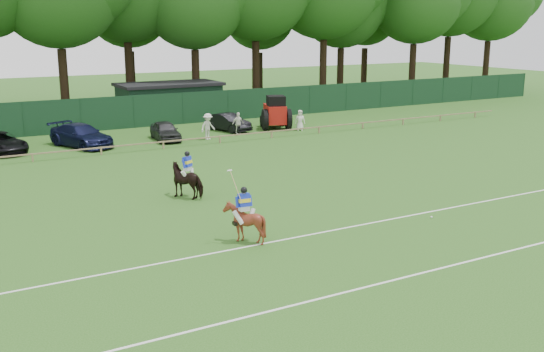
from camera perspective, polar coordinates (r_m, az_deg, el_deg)
ground at (r=25.24m, az=2.39°, el=-4.62°), size 160.00×160.00×0.00m
horse_dark at (r=29.61m, az=-7.55°, el=-0.38°), size 1.77×2.04×1.59m
horse_chestnut at (r=23.40m, az=-2.51°, el=-4.16°), size 1.32×1.46×1.50m
suv_black at (r=42.92m, az=-23.18°, el=2.76°), size 3.24×4.94×1.26m
sedan_navy at (r=43.23m, az=-16.73°, el=3.49°), size 3.79×5.47×1.47m
hatch_grey at (r=44.35m, az=-9.54°, el=4.01°), size 1.94×3.96×1.30m
estate_black at (r=47.66m, az=-3.94°, el=4.82°), size 2.33×4.14×1.29m
spectator_left at (r=44.22m, az=-5.77°, el=4.44°), size 1.32×0.99×1.81m
spectator_mid at (r=45.98m, az=-3.06°, el=4.72°), size 0.99×0.51×1.61m
spectator_right at (r=47.88m, az=2.53°, el=5.02°), size 0.88×0.74×1.53m
rider_dark at (r=29.44m, az=-7.57°, el=0.98°), size 0.85×0.65×1.41m
rider_chestnut at (r=23.19m, az=-2.52°, el=-2.52°), size 0.94×0.61×2.05m
polo_ball at (r=27.19m, az=14.10°, el=-3.59°), size 0.09×0.09×0.09m
pitch_lines at (r=22.52m, az=7.14°, el=-6.99°), size 60.00×5.10×0.01m
pitch_rail at (r=41.05m, az=-11.04°, el=2.90°), size 62.10×0.10×0.50m
perimeter_fence at (r=49.44m, az=-14.47°, el=5.45°), size 92.08×0.08×2.50m
utility_shed at (r=54.06m, az=-9.18°, el=6.67°), size 8.40×4.40×3.04m
tree_row at (r=57.78m, az=-14.62°, el=5.31°), size 96.00×12.00×21.00m
tractor at (r=48.52m, az=0.30°, el=5.67°), size 2.90×3.51×2.53m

